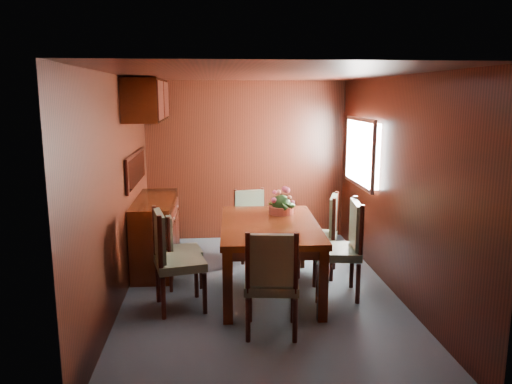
{
  "coord_description": "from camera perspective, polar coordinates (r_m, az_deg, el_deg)",
  "views": [
    {
      "loc": [
        -0.52,
        -5.26,
        2.2
      ],
      "look_at": [
        0.0,
        0.56,
        1.05
      ],
      "focal_mm": 35.0,
      "sensor_mm": 36.0,
      "label": 1
    }
  ],
  "objects": [
    {
      "name": "ground",
      "position": [
        5.72,
        0.51,
        -11.48
      ],
      "size": [
        4.5,
        4.5,
        0.0
      ],
      "primitive_type": "plane",
      "color": "#404E57",
      "rests_on": "ground"
    },
    {
      "name": "room_shell",
      "position": [
        5.63,
        -0.85,
        5.33
      ],
      "size": [
        3.06,
        4.52,
        2.41
      ],
      "color": "black",
      "rests_on": "ground"
    },
    {
      "name": "sideboard",
      "position": [
        6.54,
        -11.36,
        -4.62
      ],
      "size": [
        0.48,
        1.4,
        0.9
      ],
      "primitive_type": "cube",
      "color": "#361306",
      "rests_on": "ground"
    },
    {
      "name": "dining_table",
      "position": [
        5.56,
        1.57,
        -4.68
      ],
      "size": [
        1.13,
        1.74,
        0.8
      ],
      "rotation": [
        0.0,
        0.0,
        -0.04
      ],
      "color": "#361306",
      "rests_on": "ground"
    },
    {
      "name": "chair_left_near",
      "position": [
        5.21,
        -9.6,
        -7.05
      ],
      "size": [
        0.58,
        0.6,
        1.06
      ],
      "rotation": [
        0.0,
        0.0,
        -1.35
      ],
      "color": "black",
      "rests_on": "ground"
    },
    {
      "name": "chair_left_far",
      "position": [
        5.85,
        -9.0,
        -6.06
      ],
      "size": [
        0.47,
        0.48,
        0.87
      ],
      "rotation": [
        0.0,
        0.0,
        -1.37
      ],
      "color": "black",
      "rests_on": "ground"
    },
    {
      "name": "chair_right_near",
      "position": [
        5.56,
        10.04,
        -5.77
      ],
      "size": [
        0.55,
        0.57,
        1.08
      ],
      "rotation": [
        0.0,
        0.0,
        1.44
      ],
      "color": "black",
      "rests_on": "ground"
    },
    {
      "name": "chair_right_far",
      "position": [
        6.17,
        7.74,
        -4.36
      ],
      "size": [
        0.59,
        0.6,
        1.01
      ],
      "rotation": [
        0.0,
        0.0,
        1.25
      ],
      "color": "black",
      "rests_on": "ground"
    },
    {
      "name": "chair_head",
      "position": [
        4.58,
        1.8,
        -9.72
      ],
      "size": [
        0.54,
        0.52,
        1.03
      ],
      "rotation": [
        0.0,
        0.0,
        -0.12
      ],
      "color": "black",
      "rests_on": "ground"
    },
    {
      "name": "chair_foot",
      "position": [
        6.77,
        -0.54,
        -3.25
      ],
      "size": [
        0.52,
        0.5,
        0.93
      ],
      "rotation": [
        0.0,
        0.0,
        3.33
      ],
      "color": "black",
      "rests_on": "ground"
    },
    {
      "name": "flower_centerpiece",
      "position": [
        5.93,
        2.92,
        -1.04
      ],
      "size": [
        0.32,
        0.32,
        0.32
      ],
      "color": "#B74C38",
      "rests_on": "dining_table"
    }
  ]
}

